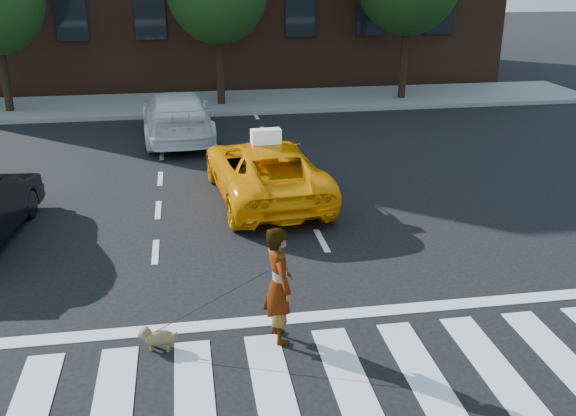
{
  "coord_description": "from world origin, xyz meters",
  "views": [
    {
      "loc": [
        -0.93,
        -6.82,
        5.12
      ],
      "look_at": [
        0.77,
        3.45,
        1.1
      ],
      "focal_mm": 40.0,
      "sensor_mm": 36.0,
      "label": 1
    }
  ],
  "objects": [
    {
      "name": "ground",
      "position": [
        0.0,
        0.0,
        0.0
      ],
      "size": [
        120.0,
        120.0,
        0.0
      ],
      "primitive_type": "plane",
      "color": "black",
      "rests_on": "ground"
    },
    {
      "name": "crosswalk",
      "position": [
        0.0,
        0.0,
        0.01
      ],
      "size": [
        13.0,
        2.4,
        0.01
      ],
      "primitive_type": "cube",
      "color": "silver",
      "rests_on": "ground"
    },
    {
      "name": "stop_line",
      "position": [
        0.0,
        1.6,
        0.01
      ],
      "size": [
        12.0,
        0.3,
        0.01
      ],
      "primitive_type": "cube",
      "color": "silver",
      "rests_on": "ground"
    },
    {
      "name": "sidewalk_far",
      "position": [
        0.0,
        17.5,
        0.07
      ],
      "size": [
        30.0,
        4.0,
        0.15
      ],
      "primitive_type": "cube",
      "color": "slate",
      "rests_on": "ground"
    },
    {
      "name": "taxi",
      "position": [
        0.84,
        7.0,
        0.68
      ],
      "size": [
        2.66,
        5.05,
        1.35
      ],
      "primitive_type": "imported",
      "rotation": [
        0.0,
        0.0,
        3.23
      ],
      "color": "#FF9E05",
      "rests_on": "ground"
    },
    {
      "name": "white_suv",
      "position": [
        -1.13,
        12.69,
        0.72
      ],
      "size": [
        2.31,
        5.1,
        1.45
      ],
      "primitive_type": "imported",
      "rotation": [
        0.0,
        0.0,
        3.2
      ],
      "color": "white",
      "rests_on": "ground"
    },
    {
      "name": "woman",
      "position": [
        0.26,
        1.1,
        0.87
      ],
      "size": [
        0.51,
        0.7,
        1.75
      ],
      "primitive_type": "imported",
      "rotation": [
        0.0,
        0.0,
        1.73
      ],
      "color": "#999999",
      "rests_on": "ground"
    },
    {
      "name": "dog",
      "position": [
        -1.48,
        1.11,
        0.19
      ],
      "size": [
        0.57,
        0.32,
        0.33
      ],
      "rotation": [
        0.0,
        0.0,
        -0.26
      ],
      "color": "olive",
      "rests_on": "ground"
    },
    {
      "name": "taxi_sign",
      "position": [
        0.84,
        6.8,
        1.51
      ],
      "size": [
        0.67,
        0.33,
        0.32
      ],
      "primitive_type": "cube",
      "rotation": [
        0.0,
        0.0,
        3.23
      ],
      "color": "white",
      "rests_on": "taxi"
    }
  ]
}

